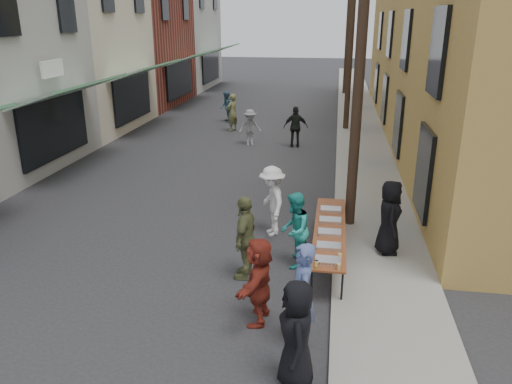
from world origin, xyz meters
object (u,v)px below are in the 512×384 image
(utility_pole_mid, at_px, (351,34))
(utility_pole_far, at_px, (348,28))
(server, at_px, (389,217))
(guest_front_a, at_px, (296,335))
(serving_table, at_px, (330,230))
(utility_pole_near, at_px, (361,51))
(guest_front_c, at_px, (294,230))
(catering_tray_sausage, at_px, (328,261))

(utility_pole_mid, height_order, utility_pole_far, same)
(server, bearing_deg, guest_front_a, 158.04)
(serving_table, distance_m, server, 1.40)
(utility_pole_near, xyz_separation_m, guest_front_c, (-1.27, -2.42, -3.65))
(catering_tray_sausage, bearing_deg, utility_pole_mid, 88.17)
(utility_pole_mid, distance_m, server, 14.09)
(utility_pole_near, height_order, guest_front_a, utility_pole_near)
(guest_front_a, relative_size, server, 1.00)
(guest_front_c, bearing_deg, utility_pole_mid, -179.96)
(serving_table, distance_m, catering_tray_sausage, 1.65)
(catering_tray_sausage, relative_size, guest_front_a, 0.29)
(utility_pole_near, relative_size, server, 5.20)
(guest_front_a, xyz_separation_m, guest_front_c, (-0.37, 3.83, -0.02))
(utility_pole_near, distance_m, guest_front_a, 7.28)
(utility_pole_near, height_order, utility_pole_far, same)
(catering_tray_sausage, bearing_deg, server, 57.00)
(server, bearing_deg, utility_pole_mid, 1.91)
(guest_front_a, bearing_deg, guest_front_c, 173.60)
(utility_pole_near, relative_size, utility_pole_far, 1.00)
(guest_front_a, bearing_deg, serving_table, 162.76)
(server, bearing_deg, utility_pole_far, 0.29)
(utility_pole_far, bearing_deg, server, -88.16)
(guest_front_a, bearing_deg, server, 147.74)
(serving_table, xyz_separation_m, guest_front_a, (-0.40, -4.24, 0.16))
(utility_pole_near, height_order, server, utility_pole_near)
(catering_tray_sausage, bearing_deg, utility_pole_near, 82.21)
(catering_tray_sausage, bearing_deg, guest_front_a, -98.77)
(guest_front_c, bearing_deg, server, 116.13)
(utility_pole_mid, height_order, guest_front_c, utility_pole_mid)
(utility_pole_far, bearing_deg, guest_front_c, -92.74)
(utility_pole_mid, distance_m, guest_front_c, 14.93)
(serving_table, relative_size, guest_front_a, 2.30)
(utility_pole_mid, relative_size, utility_pole_far, 1.00)
(utility_pole_near, xyz_separation_m, catering_tray_sausage, (-0.50, -3.65, -3.71))
(serving_table, xyz_separation_m, server, (1.32, 0.39, 0.25))
(utility_pole_near, bearing_deg, server, -63.04)
(utility_pole_mid, distance_m, serving_table, 14.52)
(utility_pole_far, distance_m, server, 25.87)
(utility_pole_mid, distance_m, guest_front_a, 18.63)
(guest_front_c, distance_m, server, 2.24)
(guest_front_c, xyz_separation_m, server, (2.09, 0.80, 0.12))
(serving_table, distance_m, guest_front_a, 4.27)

